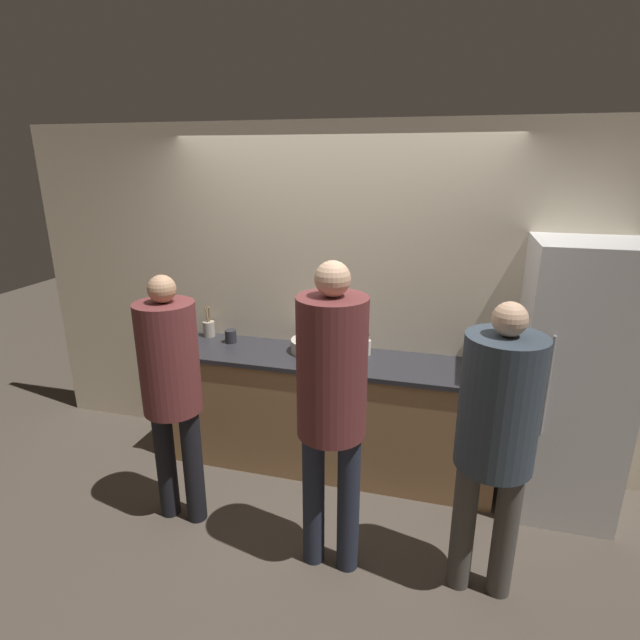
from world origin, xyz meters
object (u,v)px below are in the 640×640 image
object	(u,v)px
person_left	(171,379)
bottle_clear	(367,347)
person_right	(497,426)
utensil_crock	(209,328)
person_center	(332,393)
cup_black	(231,336)
refrigerator	(570,383)
fruit_bowl	(313,345)

from	to	relation	value
person_left	bottle_clear	world-z (taller)	person_left
person_right	utensil_crock	world-z (taller)	person_right
person_center	bottle_clear	distance (m)	1.12
bottle_clear	cup_black	world-z (taller)	bottle_clear
refrigerator	cup_black	bearing A→B (deg)	176.98
person_left	person_right	bearing A→B (deg)	-3.00
refrigerator	fruit_bowl	distance (m)	1.80
fruit_bowl	cup_black	xyz separation A→B (m)	(-0.69, 0.02, 0.00)
person_center	cup_black	size ratio (longest dim) A/B	17.84
fruit_bowl	bottle_clear	bearing A→B (deg)	6.33
person_left	person_center	bearing A→B (deg)	-7.49
bottle_clear	cup_black	bearing A→B (deg)	-178.54
person_right	bottle_clear	distance (m)	1.37
refrigerator	person_right	distance (m)	1.05
person_center	cup_black	distance (m)	1.55
person_center	refrigerator	bearing A→B (deg)	34.41
bottle_clear	person_left	bearing A→B (deg)	-138.04
person_right	utensil_crock	xyz separation A→B (m)	(-2.20, 1.13, -0.05)
refrigerator	person_right	bearing A→B (deg)	-120.06
refrigerator	cup_black	size ratio (longest dim) A/B	17.94
utensil_crock	fruit_bowl	bearing A→B (deg)	-6.59
person_right	utensil_crock	size ratio (longest dim) A/B	6.57
refrigerator	utensil_crock	distance (m)	2.73
person_center	utensil_crock	xyz separation A→B (m)	(-1.34, 1.17, -0.14)
bottle_clear	cup_black	xyz separation A→B (m)	(-1.10, -0.03, -0.01)
utensil_crock	cup_black	size ratio (longest dim) A/B	2.48
person_left	person_right	distance (m)	1.93
refrigerator	person_center	bearing A→B (deg)	-145.59
person_right	cup_black	distance (m)	2.22
person_center	fruit_bowl	bearing A→B (deg)	111.17
fruit_bowl	person_center	bearing A→B (deg)	-68.83
person_right	person_left	bearing A→B (deg)	177.00
refrigerator	person_left	bearing A→B (deg)	-161.81
utensil_crock	bottle_clear	distance (m)	1.34
refrigerator	fruit_bowl	world-z (taller)	refrigerator
fruit_bowl	cup_black	bearing A→B (deg)	178.53
refrigerator	fruit_bowl	bearing A→B (deg)	176.39
fruit_bowl	utensil_crock	xyz separation A→B (m)	(-0.93, 0.11, 0.02)
person_left	person_right	world-z (taller)	person_right
person_center	person_right	world-z (taller)	person_center
person_left	cup_black	bearing A→B (deg)	91.85
person_right	bottle_clear	bearing A→B (deg)	128.70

